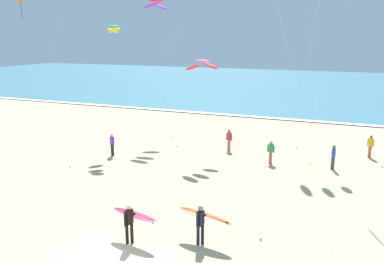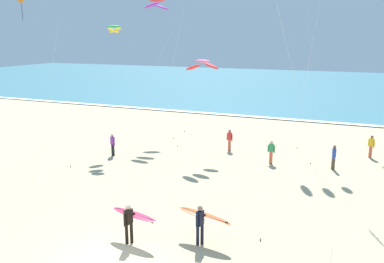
{
  "view_description": "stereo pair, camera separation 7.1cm",
  "coord_description": "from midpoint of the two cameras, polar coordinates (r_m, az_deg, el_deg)",
  "views": [
    {
      "loc": [
        7.6,
        -11.0,
        8.23
      ],
      "look_at": [
        0.87,
        5.97,
        3.74
      ],
      "focal_mm": 36.3,
      "sensor_mm": 36.0,
      "label": 1
    },
    {
      "loc": [
        7.66,
        -10.97,
        8.23
      ],
      "look_at": [
        0.87,
        5.97,
        3.74
      ],
      "focal_mm": 36.3,
      "sensor_mm": 36.0,
      "label": 2
    }
  ],
  "objects": [
    {
      "name": "kite_diamond_amber_extra",
      "position": [
        26.11,
        -23.78,
        16.95
      ],
      "size": [
        2.76,
        0.78,
        11.21
      ],
      "color": "orange",
      "rests_on": "ground"
    },
    {
      "name": "kite_arc_emerald_distant",
      "position": [
        30.25,
        -11.5,
        14.49
      ],
      "size": [
        4.46,
        3.89,
        9.03
      ],
      "color": "yellow",
      "rests_on": "ground"
    },
    {
      "name": "bystander_yellow_top",
      "position": [
        29.64,
        24.66,
        -1.97
      ],
      "size": [
        0.43,
        0.33,
        1.59
      ],
      "color": "#D8593F",
      "rests_on": "ground"
    },
    {
      "name": "surfer_lead",
      "position": [
        16.06,
        1.44,
        -12.73
      ],
      "size": [
        2.46,
        1.1,
        1.71
      ],
      "color": "black",
      "rests_on": "ground"
    },
    {
      "name": "bystander_purple_top",
      "position": [
        27.91,
        -11.72,
        -1.89
      ],
      "size": [
        0.46,
        0.3,
        1.59
      ],
      "color": "black",
      "rests_on": "ground"
    },
    {
      "name": "bystander_green_top",
      "position": [
        26.16,
        11.42,
        -2.94
      ],
      "size": [
        0.5,
        0.22,
        1.59
      ],
      "color": "#D8593F",
      "rests_on": "ground"
    },
    {
      "name": "kite_arc_scarlet_high",
      "position": [
        34.21,
        -5.35,
        18.07
      ],
      "size": [
        3.23,
        2.95,
        11.2
      ],
      "color": "purple",
      "rests_on": "ground"
    },
    {
      "name": "kite_arc_rose_far",
      "position": [
        27.07,
        1.39,
        9.77
      ],
      "size": [
        3.3,
        2.82,
        6.68
      ],
      "color": "red",
      "rests_on": "ground"
    },
    {
      "name": "bystander_red_top",
      "position": [
        28.66,
        5.39,
        -1.24
      ],
      "size": [
        0.48,
        0.26,
        1.59
      ],
      "color": "#D8593F",
      "rests_on": "ground"
    },
    {
      "name": "bystander_blue_top",
      "position": [
        26.12,
        19.97,
        -3.53
      ],
      "size": [
        0.25,
        0.49,
        1.59
      ],
      "color": "#4C3D2D",
      "rests_on": "ground"
    },
    {
      "name": "surfer_trailing",
      "position": [
        16.33,
        -9.0,
        -12.47
      ],
      "size": [
        2.26,
        1.06,
        1.71
      ],
      "color": "black",
      "rests_on": "ground"
    },
    {
      "name": "shoreline_foam",
      "position": [
        40.77,
        10.4,
        2.07
      ],
      "size": [
        160.0,
        0.9,
        0.01
      ],
      "primitive_type": "cube",
      "color": "white",
      "rests_on": "ocean_water"
    },
    {
      "name": "ocean_water",
      "position": [
        69.81,
        15.3,
        6.6
      ],
      "size": [
        160.0,
        60.0,
        0.08
      ],
      "primitive_type": "cube",
      "color": "teal",
      "rests_on": "ground"
    },
    {
      "name": "ground_plane",
      "position": [
        15.7,
        -11.77,
        -18.1
      ],
      "size": [
        160.0,
        160.0,
        0.0
      ],
      "primitive_type": "plane",
      "color": "#CCB789"
    }
  ]
}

